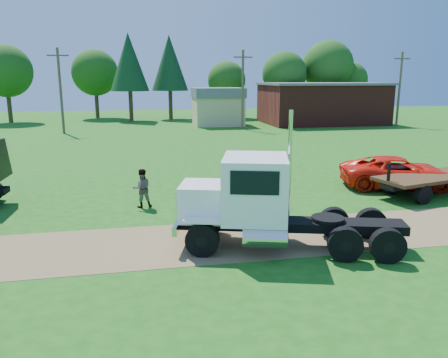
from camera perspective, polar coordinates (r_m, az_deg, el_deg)
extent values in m
plane|color=#1B5713|center=(17.18, 10.27, -7.15)|extent=(140.00, 140.00, 0.00)
cube|color=brown|center=(17.17, 10.27, -7.13)|extent=(120.00, 4.20, 0.01)
cube|color=black|center=(15.66, 8.80, -5.86)|extent=(7.80, 3.11, 0.31)
cylinder|color=black|center=(14.78, -2.85, -7.96)|extent=(1.20, 0.67, 1.15)
cylinder|color=black|center=(14.78, -2.85, -7.96)|extent=(0.49, 0.48, 0.40)
cylinder|color=black|center=(16.87, -1.84, -5.25)|extent=(1.20, 0.67, 1.15)
cylinder|color=black|center=(16.87, -1.84, -5.25)|extent=(0.49, 0.48, 0.40)
cylinder|color=black|center=(14.92, 15.53, -8.22)|extent=(1.20, 0.67, 1.15)
cylinder|color=black|center=(14.92, 15.53, -8.22)|extent=(0.49, 0.48, 0.40)
cylinder|color=black|center=(16.99, 14.18, -5.51)|extent=(1.20, 0.67, 1.15)
cylinder|color=black|center=(16.99, 14.18, -5.51)|extent=(0.49, 0.48, 0.40)
cylinder|color=black|center=(15.24, 20.60, -8.15)|extent=(1.20, 0.67, 1.15)
cylinder|color=black|center=(15.24, 20.60, -8.15)|extent=(0.49, 0.48, 0.40)
cylinder|color=black|center=(17.27, 18.64, -5.51)|extent=(1.20, 0.67, 1.15)
cylinder|color=black|center=(17.27, 18.64, -5.51)|extent=(0.49, 0.48, 0.40)
cube|color=white|center=(15.49, -2.15, -2.88)|extent=(2.30, 2.22, 1.25)
cube|color=silver|center=(15.65, -5.57, -2.97)|extent=(0.51, 1.53, 1.04)
cube|color=silver|center=(15.87, -5.70, -5.50)|extent=(0.81, 2.35, 0.31)
cube|color=white|center=(15.25, 4.07, -1.13)|extent=(2.80, 3.01, 2.19)
cube|color=black|center=(15.19, 0.04, 0.67)|extent=(0.63, 2.02, 0.89)
cube|color=black|center=(13.91, 4.03, -0.52)|extent=(1.52, 0.47, 0.78)
cube|color=black|center=(16.38, 4.17, 1.54)|extent=(1.52, 0.47, 0.78)
cube|color=white|center=(14.55, -2.88, -5.46)|extent=(1.33, 0.80, 0.10)
cube|color=white|center=(16.67, -1.86, -3.04)|extent=(1.33, 0.80, 0.10)
cylinder|color=silver|center=(14.52, 5.37, -7.72)|extent=(1.58, 1.00, 0.63)
cylinder|color=silver|center=(15.78, 8.48, 0.21)|extent=(0.18, 0.18, 4.80)
cylinder|color=black|center=(15.73, 13.41, -5.06)|extent=(1.42, 1.42, 0.13)
imported|color=red|center=(25.69, 21.81, 0.83)|extent=(6.61, 4.20, 1.70)
cube|color=#3B2912|center=(25.06, 26.48, 0.41)|extent=(7.79, 3.98, 0.17)
cube|color=black|center=(25.10, 26.43, -0.11)|extent=(7.48, 2.71, 0.23)
cylinder|color=black|center=(22.79, 24.58, -1.87)|extent=(0.97, 0.50, 0.93)
cylinder|color=black|center=(24.05, 21.06, -0.82)|extent=(0.97, 0.50, 0.93)
cube|color=black|center=(22.26, 20.72, 0.73)|extent=(0.14, 0.14, 0.93)
imported|color=#999999|center=(20.50, -10.68, -1.20)|extent=(0.97, 0.80, 1.81)
cube|color=maroon|center=(60.09, 12.64, 9.51)|extent=(15.00, 10.00, 5.00)
cube|color=slate|center=(60.00, 12.77, 12.03)|extent=(15.40, 10.40, 0.30)
cube|color=tan|center=(56.03, -0.80, 8.87)|extent=(6.00, 5.00, 3.60)
cube|color=slate|center=(55.91, -0.80, 11.22)|extent=(6.20, 5.40, 1.20)
cylinder|color=brown|center=(50.62, -20.55, 10.67)|extent=(0.28, 0.28, 9.00)
cube|color=brown|center=(50.65, -20.89, 14.85)|extent=(2.20, 0.14, 0.14)
cylinder|color=brown|center=(51.42, 2.46, 11.49)|extent=(0.28, 0.28, 9.00)
cube|color=brown|center=(51.46, 2.50, 15.62)|extent=(2.20, 0.14, 0.14)
cylinder|color=brown|center=(59.38, 21.93, 10.79)|extent=(0.28, 0.28, 9.00)
cube|color=brown|center=(59.41, 22.24, 14.35)|extent=(2.20, 0.14, 0.14)
cylinder|color=#3D2719|center=(66.45, -26.19, 8.23)|extent=(0.56, 0.56, 3.66)
sphere|color=#154411|center=(66.34, -26.63, 12.50)|extent=(6.91, 6.91, 6.91)
cylinder|color=#3D2719|center=(69.29, -16.25, 9.15)|extent=(0.56, 0.56, 3.60)
sphere|color=#154411|center=(69.17, -16.51, 13.18)|extent=(6.78, 6.78, 6.78)
cylinder|color=#3D2719|center=(65.18, -6.99, 9.61)|extent=(0.56, 0.56, 4.18)
cone|color=black|center=(65.11, -7.13, 14.82)|extent=(5.26, 5.26, 7.77)
cylinder|color=#3D2719|center=(66.98, 0.34, 9.29)|extent=(0.56, 0.56, 3.01)
sphere|color=#154411|center=(66.84, 0.34, 12.78)|extent=(5.67, 5.67, 5.67)
cylinder|color=#3D2719|center=(67.56, 7.77, 9.42)|extent=(0.56, 0.56, 3.51)
sphere|color=#154411|center=(67.44, 7.90, 13.46)|extent=(6.61, 6.61, 6.61)
cylinder|color=#3D2719|center=(72.77, 15.85, 9.10)|extent=(0.56, 0.56, 2.99)
sphere|color=#154411|center=(72.64, 16.05, 12.28)|extent=(5.63, 5.63, 5.63)
cylinder|color=#3D2719|center=(63.27, -12.06, 9.33)|extent=(0.56, 0.56, 4.20)
cone|color=black|center=(63.20, -12.32, 14.71)|extent=(5.28, 5.28, 7.80)
cylinder|color=#3D2719|center=(70.90, 13.18, 9.61)|extent=(0.56, 0.56, 4.12)
sphere|color=#154411|center=(70.82, 13.42, 14.13)|extent=(7.77, 7.77, 7.77)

